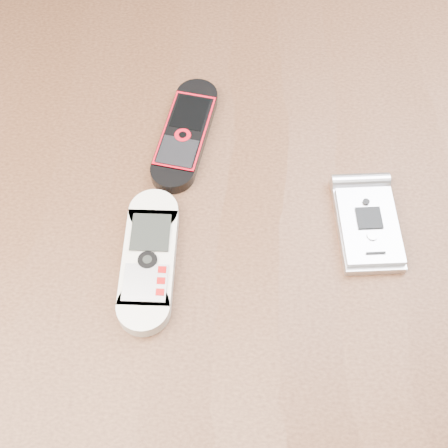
% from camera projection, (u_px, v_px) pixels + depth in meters
% --- Properties ---
extents(ground, '(4.00, 4.00, 0.00)m').
position_uv_depth(ground, '(221.00, 422.00, 1.21)').
color(ground, '#472B19').
rests_on(ground, ground).
extents(table, '(1.20, 0.80, 0.75)m').
position_uv_depth(table, '(219.00, 279.00, 0.66)').
color(table, black).
rests_on(table, ground).
extents(nokia_white, '(0.05, 0.14, 0.02)m').
position_uv_depth(nokia_white, '(149.00, 259.00, 0.55)').
color(nokia_white, beige).
rests_on(nokia_white, table).
extents(nokia_black_red, '(0.07, 0.14, 0.01)m').
position_uv_depth(nokia_black_red, '(185.00, 133.00, 0.62)').
color(nokia_black_red, black).
rests_on(nokia_black_red, table).
extents(motorola_razr, '(0.06, 0.11, 0.02)m').
position_uv_depth(motorola_razr, '(368.00, 225.00, 0.56)').
color(motorola_razr, silver).
rests_on(motorola_razr, table).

